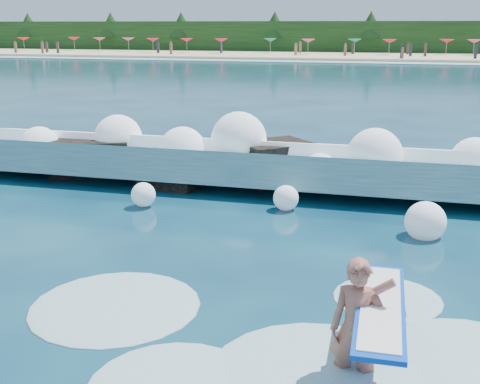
{
  "coord_description": "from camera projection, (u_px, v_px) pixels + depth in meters",
  "views": [
    {
      "loc": [
        4.51,
        -9.27,
        4.45
      ],
      "look_at": [
        1.5,
        2.0,
        1.2
      ],
      "focal_mm": 45.0,
      "sensor_mm": 36.0,
      "label": 1
    }
  ],
  "objects": [
    {
      "name": "ground",
      "position": [
        132.0,
        278.0,
        10.94
      ],
      "size": [
        200.0,
        200.0,
        0.0
      ],
      "primitive_type": "plane",
      "color": "#07243A",
      "rests_on": "ground"
    },
    {
      "name": "treeline",
      "position": [
        375.0,
        38.0,
        92.17
      ],
      "size": [
        140.0,
        4.0,
        5.0
      ],
      "primitive_type": "cube",
      "color": "black",
      "rests_on": "ground"
    },
    {
      "name": "wet_band",
      "position": [
        365.0,
        62.0,
        73.29
      ],
      "size": [
        140.0,
        5.0,
        0.08
      ],
      "primitive_type": "cube",
      "color": "silver",
      "rests_on": "ground"
    },
    {
      "name": "rock_cluster",
      "position": [
        171.0,
        164.0,
        18.0
      ],
      "size": [
        8.34,
        3.29,
        1.37
      ],
      "color": "black",
      "rests_on": "ground"
    },
    {
      "name": "breaking_wave",
      "position": [
        273.0,
        168.0,
        17.0
      ],
      "size": [
        18.39,
        2.85,
        1.58
      ],
      "color": "teal",
      "rests_on": "ground"
    },
    {
      "name": "wave_spray",
      "position": [
        262.0,
        152.0,
        16.89
      ],
      "size": [
        15.59,
        4.92,
        2.15
      ],
      "color": "white",
      "rests_on": "ground"
    },
    {
      "name": "beach_umbrellas",
      "position": [
        371.0,
        41.0,
        84.33
      ],
      "size": [
        110.77,
        6.55,
        0.5
      ],
      "color": "red",
      "rests_on": "ground"
    },
    {
      "name": "surfer_with_board",
      "position": [
        362.0,
        325.0,
        7.76
      ],
      "size": [
        0.97,
        3.03,
        1.93
      ],
      "color": "#9D5B49",
      "rests_on": "ground"
    },
    {
      "name": "surf_foam",
      "position": [
        280.0,
        350.0,
        8.54
      ],
      "size": [
        9.07,
        5.4,
        0.15
      ],
      "color": "silver",
      "rests_on": "ground"
    },
    {
      "name": "beach",
      "position": [
        370.0,
        56.0,
        83.48
      ],
      "size": [
        140.0,
        20.0,
        0.4
      ],
      "primitive_type": "cube",
      "color": "tan",
      "rests_on": "ground"
    }
  ]
}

